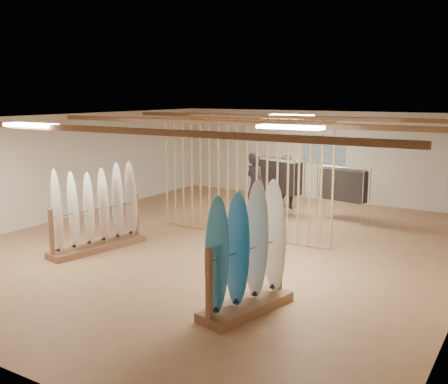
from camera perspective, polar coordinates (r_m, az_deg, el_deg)
The scene contains 14 objects.
floor at distance 11.79m, azimuth 0.00°, elevation -5.74°, with size 12.00×12.00×0.00m, color #B17E55.
ceiling at distance 11.33m, azimuth 0.00°, elevation 7.98°, with size 12.00×12.00×0.00m, color gray.
wall_back at distance 16.84m, azimuth 10.76°, elevation 3.90°, with size 12.00×12.00×0.00m, color silver.
wall_left at distance 14.69m, azimuth -16.88°, elevation 2.66°, with size 12.00×12.00×0.00m, color silver.
ceiling_slats at distance 11.33m, azimuth 0.00°, elevation 7.58°, with size 9.50×6.12×0.10m, color brown.
light_panels at distance 11.33m, azimuth 0.00°, elevation 7.68°, with size 1.20×0.35×0.06m, color white.
bamboo_partition at distance 12.16m, azimuth 1.97°, elevation 1.52°, with size 4.45×0.05×2.78m.
poster at distance 16.80m, azimuth 10.76°, elevation 4.57°, with size 1.40×0.03×0.90m, color teal.
rack_left at distance 11.57m, azimuth -13.67°, elevation -3.23°, with size 0.93×2.28×1.79m.
rack_right at distance 8.12m, azimuth 2.48°, elevation -8.48°, with size 0.91×1.78×1.98m.
clothing_rack_a at distance 14.78m, azimuth 6.05°, elevation 1.69°, with size 1.43×0.79×1.59m.
clothing_rack_b at distance 14.21m, azimuth 12.86°, elevation 0.75°, with size 1.34×0.60×1.46m.
shopper_a at distance 14.06m, azimuth 3.41°, elevation 1.20°, with size 0.74×0.50×2.04m, color #2A2931.
shopper_b at distance 15.35m, azimuth 6.89°, elevation 1.45°, with size 0.86×0.67×1.78m, color #37302B.
Camera 1 is at (5.91, -9.64, 3.34)m, focal length 42.00 mm.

